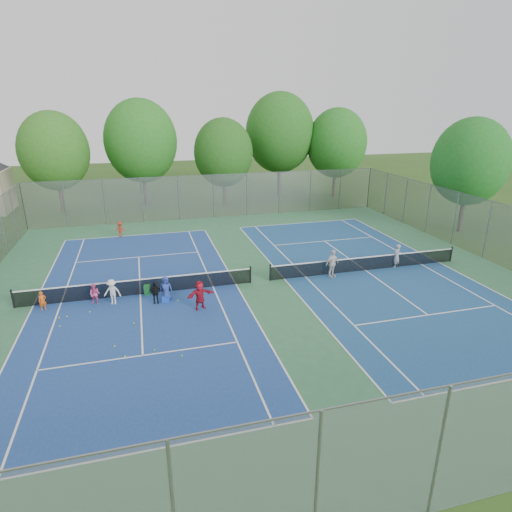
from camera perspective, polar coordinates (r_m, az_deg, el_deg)
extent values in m
plane|color=#2A4C17|center=(25.72, 0.59, -3.45)|extent=(120.00, 120.00, 0.00)
cube|color=#316742|center=(25.71, 0.59, -3.44)|extent=(32.00, 32.00, 0.01)
cube|color=navy|center=(24.89, -15.18, -4.96)|extent=(10.97, 23.77, 0.01)
cube|color=navy|center=(28.30, 14.37, -1.85)|extent=(10.97, 23.77, 0.01)
cube|color=black|center=(24.71, -15.27, -4.03)|extent=(12.87, 0.10, 0.91)
cube|color=black|center=(28.14, 14.44, -1.02)|extent=(12.87, 0.10, 0.91)
cube|color=gray|center=(40.11, -5.69, 7.91)|extent=(32.00, 0.10, 4.00)
cube|color=gray|center=(12.36, 23.14, -23.10)|extent=(32.00, 0.10, 4.00)
cube|color=gray|center=(32.99, 28.47, 3.04)|extent=(0.10, 32.00, 4.00)
cylinder|color=#443326|center=(46.14, -24.57, 7.46)|extent=(0.36, 0.36, 3.50)
ellipsoid|color=#2D631C|center=(45.58, -25.32, 12.55)|extent=(6.40, 6.40, 7.36)
cylinder|color=#443326|center=(46.48, -14.59, 8.90)|extent=(0.36, 0.36, 3.85)
ellipsoid|color=#25661D|center=(45.89, -15.10, 14.57)|extent=(7.20, 7.20, 8.28)
cylinder|color=#443326|center=(45.37, -4.25, 8.77)|extent=(0.36, 0.36, 3.15)
ellipsoid|color=#225518|center=(44.81, -4.38, 13.58)|extent=(6.00, 6.00, 6.90)
cylinder|color=#443326|center=(49.89, 3.08, 10.40)|extent=(0.36, 0.36, 4.20)
ellipsoid|color=#225C1A|center=(49.34, 3.19, 16.08)|extent=(7.60, 7.60, 8.74)
cylinder|color=#443326|center=(50.33, 10.40, 9.78)|extent=(0.36, 0.36, 3.50)
ellipsoid|color=#21641C|center=(49.81, 10.70, 14.57)|extent=(6.60, 6.60, 7.59)
cylinder|color=#443326|center=(39.31, 25.78, 5.43)|extent=(0.36, 0.36, 3.50)
ellipsoid|color=#1B5E1D|center=(38.66, 26.66, 11.17)|extent=(6.00, 6.00, 6.90)
cube|color=blue|center=(23.66, -11.92, -5.62)|extent=(0.46, 0.46, 0.33)
cube|color=#248634|center=(24.66, -14.31, -4.39)|extent=(0.37, 0.37, 0.60)
imported|color=orange|center=(24.70, -26.59, -5.38)|extent=(0.44, 0.37, 1.03)
imported|color=#DA558E|center=(24.27, -20.70, -4.78)|extent=(0.67, 0.60, 1.15)
imported|color=silver|center=(23.92, -18.61, -4.56)|extent=(1.00, 0.73, 1.40)
imported|color=black|center=(23.42, -13.31, -4.78)|extent=(0.74, 0.34, 1.23)
imported|color=#283E93|center=(23.57, -11.93, -4.29)|extent=(0.74, 0.54, 1.39)
imported|color=#A71728|center=(22.29, -7.49, -5.20)|extent=(1.53, 0.81, 1.57)
imported|color=#A52817|center=(35.87, -17.64, 3.40)|extent=(0.92, 0.75, 1.25)
imported|color=#939396|center=(29.12, 18.23, 0.00)|extent=(0.69, 0.62, 1.58)
imported|color=silver|center=(26.52, 10.12, -1.00)|extent=(1.11, 0.77, 1.75)
sphere|color=#C4E334|center=(23.63, -10.39, -5.88)|extent=(0.07, 0.07, 0.07)
sphere|color=#AAC72E|center=(19.42, -13.37, -12.12)|extent=(0.07, 0.07, 0.07)
sphere|color=#C9E234|center=(22.73, -24.69, -8.56)|extent=(0.07, 0.07, 0.07)
sphere|color=#DFEB36|center=(23.59, -23.91, -7.40)|extent=(0.07, 0.07, 0.07)
sphere|color=#AFC72E|center=(21.81, -15.98, -8.63)|extent=(0.07, 0.07, 0.07)
sphere|color=#B8CA2F|center=(18.80, -9.87, -13.01)|extent=(0.07, 0.07, 0.07)
sphere|color=#D2E134|center=(20.14, -18.34, -11.41)|extent=(0.07, 0.07, 0.07)
sphere|color=#CDD230|center=(23.60, -24.76, -7.52)|extent=(0.07, 0.07, 0.07)
sphere|color=#B5D431|center=(19.30, -17.08, -12.72)|extent=(0.07, 0.07, 0.07)
sphere|color=yellow|center=(23.62, -21.27, -6.99)|extent=(0.07, 0.07, 0.07)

